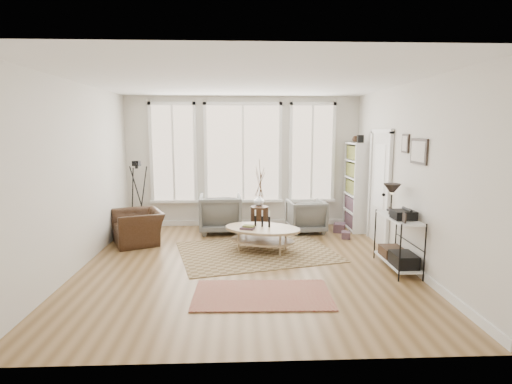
{
  "coord_description": "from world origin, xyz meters",
  "views": [
    {
      "loc": [
        -0.09,
        -6.23,
        2.17
      ],
      "look_at": [
        0.2,
        0.6,
        1.1
      ],
      "focal_mm": 28.0,
      "sensor_mm": 36.0,
      "label": 1
    }
  ],
  "objects_px": {
    "low_shelf": "(398,237)",
    "coffee_table": "(262,233)",
    "armchair_right": "(306,216)",
    "accent_chair": "(138,227)",
    "bookcase": "(356,186)",
    "side_table": "(260,197)",
    "armchair_left": "(220,213)"
  },
  "relations": [
    {
      "from": "low_shelf",
      "to": "coffee_table",
      "type": "relative_size",
      "value": 0.83
    },
    {
      "from": "armchair_right",
      "to": "accent_chair",
      "type": "height_order",
      "value": "armchair_right"
    },
    {
      "from": "bookcase",
      "to": "coffee_table",
      "type": "xyz_separation_m",
      "value": [
        -2.12,
        -1.5,
        -0.62
      ]
    },
    {
      "from": "side_table",
      "to": "armchair_left",
      "type": "bearing_deg",
      "value": 175.21
    },
    {
      "from": "bookcase",
      "to": "low_shelf",
      "type": "xyz_separation_m",
      "value": [
        -0.06,
        -2.52,
        -0.44
      ]
    },
    {
      "from": "low_shelf",
      "to": "armchair_left",
      "type": "relative_size",
      "value": 1.46
    },
    {
      "from": "bookcase",
      "to": "side_table",
      "type": "bearing_deg",
      "value": -175.12
    },
    {
      "from": "bookcase",
      "to": "coffee_table",
      "type": "bearing_deg",
      "value": -144.79
    },
    {
      "from": "coffee_table",
      "to": "armchair_right",
      "type": "xyz_separation_m",
      "value": [
        1.02,
        1.31,
        0.01
      ]
    },
    {
      "from": "bookcase",
      "to": "accent_chair",
      "type": "distance_m",
      "value": 4.61
    },
    {
      "from": "low_shelf",
      "to": "armchair_left",
      "type": "xyz_separation_m",
      "value": [
        -2.87,
        2.41,
        -0.11
      ]
    },
    {
      "from": "coffee_table",
      "to": "armchair_left",
      "type": "relative_size",
      "value": 1.77
    },
    {
      "from": "bookcase",
      "to": "coffee_table",
      "type": "distance_m",
      "value": 2.67
    },
    {
      "from": "bookcase",
      "to": "armchair_right",
      "type": "distance_m",
      "value": 1.28
    },
    {
      "from": "low_shelf",
      "to": "side_table",
      "type": "relative_size",
      "value": 0.83
    },
    {
      "from": "coffee_table",
      "to": "low_shelf",
      "type": "bearing_deg",
      "value": -26.31
    },
    {
      "from": "armchair_left",
      "to": "armchair_right",
      "type": "bearing_deg",
      "value": 174.87
    },
    {
      "from": "coffee_table",
      "to": "accent_chair",
      "type": "bearing_deg",
      "value": 165.43
    },
    {
      "from": "armchair_left",
      "to": "side_table",
      "type": "bearing_deg",
      "value": 172.45
    },
    {
      "from": "armchair_right",
      "to": "side_table",
      "type": "height_order",
      "value": "side_table"
    },
    {
      "from": "armchair_left",
      "to": "bookcase",
      "type": "bearing_deg",
      "value": 179.38
    },
    {
      "from": "accent_chair",
      "to": "armchair_right",
      "type": "bearing_deg",
      "value": 77.09
    },
    {
      "from": "accent_chair",
      "to": "armchair_left",
      "type": "bearing_deg",
      "value": 92.0
    },
    {
      "from": "coffee_table",
      "to": "armchair_right",
      "type": "height_order",
      "value": "armchair_right"
    },
    {
      "from": "armchair_left",
      "to": "armchair_right",
      "type": "relative_size",
      "value": 1.16
    },
    {
      "from": "coffee_table",
      "to": "armchair_left",
      "type": "distance_m",
      "value": 1.61
    },
    {
      "from": "side_table",
      "to": "low_shelf",
      "type": "bearing_deg",
      "value": -48.88
    },
    {
      "from": "bookcase",
      "to": "low_shelf",
      "type": "bearing_deg",
      "value": -91.28
    },
    {
      "from": "coffee_table",
      "to": "accent_chair",
      "type": "height_order",
      "value": "same"
    },
    {
      "from": "armchair_left",
      "to": "armchair_right",
      "type": "height_order",
      "value": "armchair_left"
    },
    {
      "from": "side_table",
      "to": "coffee_table",
      "type": "bearing_deg",
      "value": -91.0
    },
    {
      "from": "low_shelf",
      "to": "armchair_right",
      "type": "xyz_separation_m",
      "value": [
        -1.05,
        2.34,
        -0.16
      ]
    }
  ]
}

